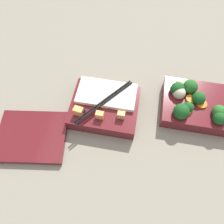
{
  "coord_description": "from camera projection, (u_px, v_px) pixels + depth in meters",
  "views": [
    {
      "loc": [
        0.05,
        0.34,
        0.57
      ],
      "look_at": [
        0.1,
        0.05,
        0.04
      ],
      "focal_mm": 35.0,
      "sensor_mm": 36.0,
      "label": 1
    }
  ],
  "objects": [
    {
      "name": "bento_tray_vegetable",
      "position": [
        194.0,
        104.0,
        0.63
      ],
      "size": [
        0.19,
        0.15,
        0.07
      ],
      "color": "maroon",
      "rests_on": "ground_plane"
    },
    {
      "name": "bento_tray_rice",
      "position": [
        105.0,
        106.0,
        0.63
      ],
      "size": [
        0.19,
        0.17,
        0.07
      ],
      "color": "maroon",
      "rests_on": "ground_plane"
    },
    {
      "name": "ground_plane",
      "position": [
        148.0,
        110.0,
        0.65
      ],
      "size": [
        3.0,
        3.0,
        0.0
      ],
      "primitive_type": "plane",
      "color": "gray"
    },
    {
      "name": "bento_lid",
      "position": [
        32.0,
        136.0,
        0.6
      ],
      "size": [
        0.21,
        0.18,
        0.02
      ],
      "primitive_type": "cube",
      "rotation": [
        0.0,
        0.0,
        0.15
      ],
      "color": "maroon",
      "rests_on": "ground_plane"
    }
  ]
}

